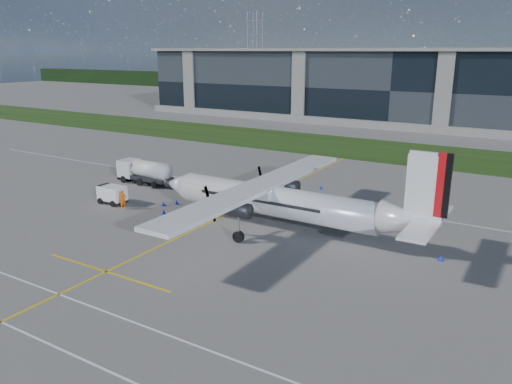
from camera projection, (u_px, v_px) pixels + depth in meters
ground at (327, 155)px, 74.86m from camera, size 400.00×400.00×0.00m
grass_strip at (347, 147)px, 81.43m from camera, size 400.00×18.00×0.04m
terminal_building at (404, 88)px, 105.65m from camera, size 120.00×20.00×15.00m
tree_line at (456, 90)px, 156.15m from camera, size 400.00×6.00×6.00m
pylon_west at (255, 50)px, 201.09m from camera, size 9.00×4.60×30.00m
yellow_taxiway_centerline at (232, 212)px, 48.73m from camera, size 0.20×70.00×0.01m
turboprop_aircraft at (285, 185)px, 42.47m from camera, size 26.66×27.65×8.30m
fuel_tanker_truck at (141, 172)px, 59.00m from camera, size 7.41×2.41×2.78m
baggage_tug at (112, 195)px, 51.27m from camera, size 3.05×1.83×1.83m
ground_crew_person at (123, 198)px, 49.42m from camera, size 0.83×1.01×2.15m
safety_cone_tail at (441, 257)px, 37.43m from camera, size 0.36×0.36×0.50m
safety_cone_nose_port at (164, 212)px, 48.03m from camera, size 0.36×0.36×0.50m
safety_cone_stbdwing at (321, 187)px, 56.61m from camera, size 0.36×0.36×0.50m
safety_cone_fwd at (163, 203)px, 50.61m from camera, size 0.36×0.36×0.50m
safety_cone_nose_stbd at (177, 202)px, 51.10m from camera, size 0.36×0.36×0.50m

